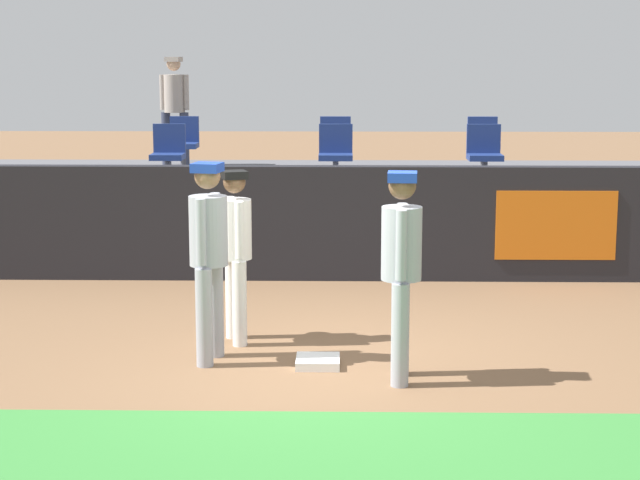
# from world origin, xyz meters

# --- Properties ---
(ground_plane) EXTENTS (60.00, 60.00, 0.00)m
(ground_plane) POSITION_xyz_m (0.00, 0.00, 0.00)
(ground_plane) COLOR brown
(first_base) EXTENTS (0.40, 0.40, 0.08)m
(first_base) POSITION_xyz_m (-0.09, 0.13, 0.04)
(first_base) COLOR white
(first_base) RESTS_ON ground_plane
(player_fielder_home) EXTENTS (0.41, 0.56, 1.71)m
(player_fielder_home) POSITION_xyz_m (-0.92, 0.97, 0.99)
(player_fielder_home) COLOR white
(player_fielder_home) RESTS_ON ground_plane
(player_runner_visitor) EXTENTS (0.41, 0.51, 1.86)m
(player_runner_visitor) POSITION_xyz_m (-1.09, 0.27, 1.08)
(player_runner_visitor) COLOR #9EA3AD
(player_runner_visitor) RESTS_ON ground_plane
(player_coach_visitor) EXTENTS (0.37, 0.51, 1.84)m
(player_coach_visitor) POSITION_xyz_m (0.64, -0.29, 1.07)
(player_coach_visitor) COLOR #9EA3AD
(player_coach_visitor) RESTS_ON ground_plane
(field_wall) EXTENTS (18.00, 0.26, 1.45)m
(field_wall) POSITION_xyz_m (0.01, 3.94, 0.72)
(field_wall) COLOR black
(field_wall) RESTS_ON ground_plane
(bleacher_platform) EXTENTS (18.00, 4.80, 1.03)m
(bleacher_platform) POSITION_xyz_m (0.00, 6.51, 0.51)
(bleacher_platform) COLOR #59595E
(bleacher_platform) RESTS_ON ground_plane
(seat_back_center) EXTENTS (0.48, 0.44, 0.84)m
(seat_back_center) POSITION_xyz_m (0.03, 7.18, 1.50)
(seat_back_center) COLOR #4C4C51
(seat_back_center) RESTS_ON bleacher_platform
(seat_back_left) EXTENTS (0.45, 0.44, 0.84)m
(seat_back_left) POSITION_xyz_m (-2.33, 7.18, 1.50)
(seat_back_left) COLOR #4C4C51
(seat_back_left) RESTS_ON bleacher_platform
(seat_front_left) EXTENTS (0.45, 0.44, 0.84)m
(seat_front_left) POSITION_xyz_m (-2.28, 5.38, 1.50)
(seat_front_left) COLOR #4C4C51
(seat_front_left) RESTS_ON bleacher_platform
(seat_back_right) EXTENTS (0.46, 0.44, 0.84)m
(seat_back_right) POSITION_xyz_m (2.31, 7.18, 1.50)
(seat_back_right) COLOR #4C4C51
(seat_back_right) RESTS_ON bleacher_platform
(seat_front_right) EXTENTS (0.47, 0.44, 0.84)m
(seat_front_right) POSITION_xyz_m (2.09, 5.38, 1.50)
(seat_front_right) COLOR #4C4C51
(seat_front_right) RESTS_ON bleacher_platform
(seat_front_center) EXTENTS (0.47, 0.44, 0.84)m
(seat_front_center) POSITION_xyz_m (0.04, 5.38, 1.50)
(seat_front_center) COLOR #4C4C51
(seat_front_center) RESTS_ON bleacher_platform
(spectator_hooded) EXTENTS (0.48, 0.39, 1.75)m
(spectator_hooded) POSITION_xyz_m (-2.59, 7.99, 2.04)
(spectator_hooded) COLOR #33384C
(spectator_hooded) RESTS_ON bleacher_platform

